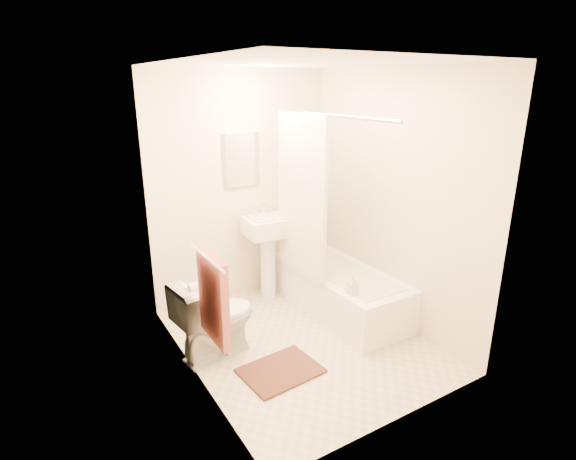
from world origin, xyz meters
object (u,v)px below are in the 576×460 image
bathtub (340,290)px  bath_mat (281,371)px  sink (269,254)px  toilet (215,318)px  soap_bottle (353,285)px

bathtub → bath_mat: bathtub is taller
sink → bath_mat: 1.47m
toilet → sink: size_ratio=0.71×
toilet → sink: bearing=-59.4°
toilet → sink: sink is taller
bathtub → sink: bearing=126.4°
sink → bathtub: 0.86m
sink → soap_bottle: bearing=-72.7°
soap_bottle → sink: bearing=102.0°
sink → bathtub: size_ratio=0.64×
toilet → sink: 1.20m
soap_bottle → bath_mat: bearing=-171.4°
bath_mat → bathtub: bearing=29.6°
toilet → bath_mat: (0.34, -0.51, -0.34)m
sink → soap_bottle: sink is taller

